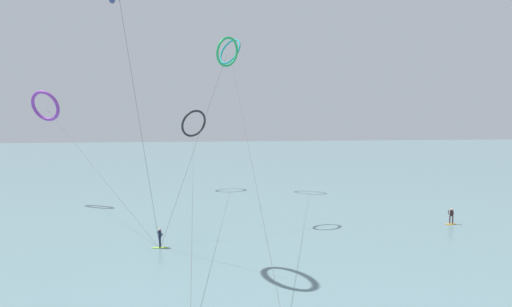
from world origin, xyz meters
TOP-DOWN VIEW (x-y plane):
  - sea_water at (0.00, 108.84)m, footprint 400.00×200.00m
  - surfer_amber at (21.84, 32.47)m, footprint 1.40×0.68m
  - surfer_lime at (-7.62, 28.07)m, footprint 1.40×0.61m
  - kite_emerald at (-1.00, 37.26)m, footprint 8.14×10.62m
  - kite_charcoal at (-4.13, 60.74)m, footprint 4.76×53.04m
  - kite_violet at (-22.84, 50.58)m, footprint 17.47×24.22m
  - kite_teal at (1.38, 59.24)m, footprint 4.17×51.27m

SIDE VIEW (x-z plane):
  - sea_water at x=0.00m, z-range 0.00..0.08m
  - surfer_amber at x=21.84m, z-range -0.03..1.67m
  - surfer_lime at x=-7.62m, z-range -0.03..1.67m
  - kite_charcoal at x=-4.13m, z-range 4.04..16.49m
  - kite_violet at x=-22.84m, z-range 5.31..19.94m
  - kite_emerald at x=-1.00m, z-range 8.16..27.68m
  - kite_teal at x=1.38m, z-range 9.51..32.71m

